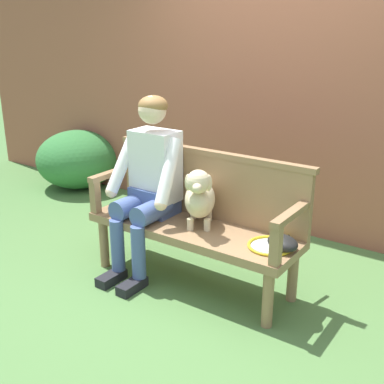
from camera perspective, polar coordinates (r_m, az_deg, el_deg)
name	(u,v)px	position (r m, az deg, el deg)	size (l,w,h in m)	color
ground_plane	(192,281)	(3.59, 0.00, -10.51)	(40.00, 40.00, 0.00)	#4C753D
brick_garden_fence	(285,89)	(4.40, 10.94, 11.83)	(8.00, 0.30, 2.49)	#9E5642
hedge_bush_far_right	(77,159)	(5.68, -13.36, 3.79)	(0.92, 0.92, 0.65)	#337538
garden_bench	(192,234)	(3.42, 0.00, -4.94)	(1.55, 0.49, 0.44)	#93704C
bench_backrest	(209,183)	(3.47, 2.03, 1.01)	(1.59, 0.06, 0.50)	#93704C
bench_armrest_left_end	(106,183)	(3.71, -10.12, 1.05)	(0.06, 0.49, 0.28)	#93704C
bench_armrest_right_end	(285,227)	(2.92, 10.95, -4.08)	(0.06, 0.49, 0.28)	#93704C
person_seated	(149,180)	(3.51, -5.11, 1.47)	(0.56, 0.64, 1.31)	black
dog_on_bench	(199,197)	(3.29, 0.89, -0.58)	(0.34, 0.43, 0.44)	beige
tennis_racket	(273,245)	(3.13, 9.50, -6.14)	(0.34, 0.58, 0.03)	yellow
baseball_glove	(283,243)	(3.08, 10.64, -5.91)	(0.22, 0.17, 0.09)	black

